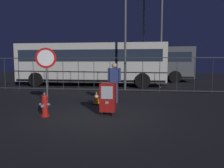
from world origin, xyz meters
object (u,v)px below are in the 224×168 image
(bus_near, at_px, (92,62))
(bus_far, at_px, (133,62))
(fire_hydrant, at_px, (45,105))
(street_light_far_left, at_px, (144,28))
(traffic_cone, at_px, (96,98))
(newspaper_box_primary, at_px, (108,97))
(pedestrian, at_px, (114,80))
(street_light_near_right, at_px, (125,20))
(stop_sign, at_px, (46,65))
(street_light_near_left, at_px, (162,22))

(bus_near, height_order, bus_far, same)
(fire_hydrant, bearing_deg, bus_near, 94.00)
(bus_near, distance_m, street_light_far_left, 4.74)
(fire_hydrant, xyz_separation_m, traffic_cone, (1.18, 2.20, -0.09))
(bus_near, bearing_deg, fire_hydrant, -86.71)
(fire_hydrant, height_order, bus_far, bus_far)
(newspaper_box_primary, height_order, pedestrian, pedestrian)
(bus_far, height_order, street_light_near_right, street_light_near_right)
(fire_hydrant, relative_size, bus_far, 0.07)
(fire_hydrant, relative_size, newspaper_box_primary, 0.73)
(newspaper_box_primary, bearing_deg, fire_hydrant, -166.27)
(stop_sign, relative_size, street_light_near_right, 0.31)
(stop_sign, bearing_deg, fire_hydrant, -68.38)
(traffic_cone, distance_m, bus_far, 11.78)
(stop_sign, height_order, traffic_cone, stop_sign)
(newspaper_box_primary, bearing_deg, street_light_near_left, 74.24)
(pedestrian, bearing_deg, newspaper_box_primary, -88.24)
(pedestrian, bearing_deg, bus_far, 88.40)
(fire_hydrant, distance_m, street_light_near_right, 8.15)
(bus_far, bearing_deg, street_light_near_left, -64.23)
(bus_near, bearing_deg, traffic_cone, -76.08)
(fire_hydrant, relative_size, street_light_far_left, 0.10)
(street_light_near_right, bearing_deg, newspaper_box_primary, -90.47)
(pedestrian, distance_m, bus_near, 7.10)
(newspaper_box_primary, relative_size, street_light_near_left, 0.13)
(fire_hydrant, xyz_separation_m, newspaper_box_primary, (1.93, 0.47, 0.22))
(street_light_far_left, bearing_deg, bus_far, 105.62)
(pedestrian, height_order, street_light_near_left, street_light_near_left)
(newspaper_box_primary, xyz_separation_m, pedestrian, (-0.07, 2.14, 0.38))
(stop_sign, bearing_deg, street_light_near_right, 65.00)
(street_light_near_right, bearing_deg, stop_sign, -115.00)
(stop_sign, bearing_deg, street_light_far_left, 68.15)
(fire_hydrant, distance_m, newspaper_box_primary, 1.99)
(bus_far, height_order, street_light_far_left, street_light_far_left)
(street_light_near_left, bearing_deg, street_light_far_left, 120.90)
(traffic_cone, xyz_separation_m, street_light_near_right, (0.79, 4.70, 3.95))
(newspaper_box_primary, relative_size, bus_near, 0.10)
(newspaper_box_primary, xyz_separation_m, bus_near, (-2.57, 8.74, 1.14))
(bus_far, bearing_deg, street_light_near_right, -87.50)
(bus_far, bearing_deg, bus_near, -117.12)
(bus_near, bearing_deg, street_light_far_left, 19.32)
(fire_hydrant, distance_m, bus_near, 9.33)
(traffic_cone, bearing_deg, stop_sign, -156.45)
(bus_far, relative_size, street_light_near_left, 1.41)
(bus_near, bearing_deg, newspaper_box_primary, -74.32)
(street_light_far_left, bearing_deg, traffic_cone, -102.85)
(fire_hydrant, bearing_deg, pedestrian, 54.53)
(pedestrian, distance_m, traffic_cone, 1.05)
(fire_hydrant, distance_m, bus_far, 14.09)
(stop_sign, xyz_separation_m, street_light_near_left, (4.80, 7.22, 2.75))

